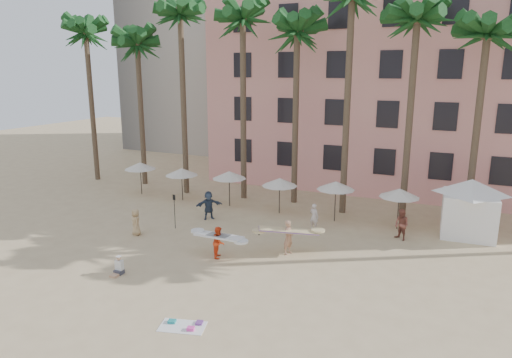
{
  "coord_description": "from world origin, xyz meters",
  "views": [
    {
      "loc": [
        10.28,
        -16.06,
        9.83
      ],
      "look_at": [
        0.17,
        6.0,
        4.0
      ],
      "focal_mm": 32.0,
      "sensor_mm": 36.0,
      "label": 1
    }
  ],
  "objects_px": {
    "pink_hotel": "(426,92)",
    "carrier_white": "(219,241)",
    "cabana": "(470,203)",
    "carrier_yellow": "(289,235)"
  },
  "relations": [
    {
      "from": "pink_hotel",
      "to": "carrier_yellow",
      "type": "distance_m",
      "value": 21.79
    },
    {
      "from": "cabana",
      "to": "carrier_yellow",
      "type": "height_order",
      "value": "cabana"
    },
    {
      "from": "cabana",
      "to": "carrier_white",
      "type": "bearing_deg",
      "value": -142.71
    },
    {
      "from": "carrier_yellow",
      "to": "cabana",
      "type": "bearing_deg",
      "value": 39.27
    },
    {
      "from": "carrier_yellow",
      "to": "carrier_white",
      "type": "xyz_separation_m",
      "value": [
        -3.24,
        -1.97,
        -0.14
      ]
    },
    {
      "from": "carrier_white",
      "to": "pink_hotel",
      "type": "bearing_deg",
      "value": 69.89
    },
    {
      "from": "carrier_white",
      "to": "carrier_yellow",
      "type": "bearing_deg",
      "value": 31.32
    },
    {
      "from": "pink_hotel",
      "to": "carrier_white",
      "type": "distance_m",
      "value": 24.53
    },
    {
      "from": "pink_hotel",
      "to": "carrier_white",
      "type": "height_order",
      "value": "pink_hotel"
    },
    {
      "from": "cabana",
      "to": "carrier_white",
      "type": "xyz_separation_m",
      "value": [
        -12.11,
        -9.22,
        -1.15
      ]
    }
  ]
}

